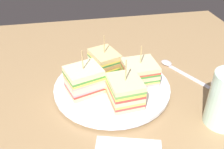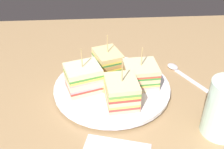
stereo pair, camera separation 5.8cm
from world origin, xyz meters
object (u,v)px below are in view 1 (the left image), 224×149
object	(u,v)px
plate	(112,87)
sandwich_wedge_3	(105,62)
sandwich_wedge_0	(84,80)
sandwich_wedge_1	(125,91)
chip_pile	(108,83)
sandwich_wedge_2	(139,72)
spoon	(174,67)

from	to	relation	value
plate	sandwich_wedge_3	size ratio (longest dim) A/B	2.78
sandwich_wedge_0	sandwich_wedge_1	world-z (taller)	same
sandwich_wedge_3	chip_pile	size ratio (longest dim) A/B	1.33
sandwich_wedge_2	spoon	bearing A→B (deg)	-155.44
plate	spoon	distance (cm)	19.37
plate	sandwich_wedge_2	xyz separation A→B (cm)	(-0.40, 6.52, 3.30)
sandwich_wedge_0	sandwich_wedge_2	distance (cm)	13.05
plate	spoon	world-z (taller)	plate
sandwich_wedge_0	sandwich_wedge_3	size ratio (longest dim) A/B	1.07
sandwich_wedge_2	sandwich_wedge_3	bearing A→B (deg)	-43.92
sandwich_wedge_1	sandwich_wedge_2	bearing A→B (deg)	-41.51
sandwich_wedge_0	sandwich_wedge_3	xyz separation A→B (cm)	(-7.57, 5.83, -0.41)
plate	sandwich_wedge_1	bearing A→B (deg)	13.68
sandwich_wedge_0	sandwich_wedge_1	distance (cm)	9.58
plate	sandwich_wedge_3	world-z (taller)	sandwich_wedge_3
sandwich_wedge_1	sandwich_wedge_3	xyz separation A→B (cm)	(-12.85, -2.16, -0.23)
chip_pile	spoon	distance (cm)	20.76
sandwich_wedge_2	spoon	xyz separation A→B (cm)	(-6.19, 11.68, -3.96)
plate	spoon	bearing A→B (deg)	109.91
sandwich_wedge_2	spoon	world-z (taller)	sandwich_wedge_2
sandwich_wedge_2	sandwich_wedge_3	world-z (taller)	same
sandwich_wedge_0	sandwich_wedge_3	bearing A→B (deg)	34.92
spoon	sandwich_wedge_3	bearing A→B (deg)	62.93
chip_pile	spoon	world-z (taller)	chip_pile
sandwich_wedge_2	spoon	distance (cm)	13.80
plate	chip_pile	xyz separation A→B (cm)	(0.76, -1.03, 2.00)
plate	sandwich_wedge_0	size ratio (longest dim) A/B	2.59
sandwich_wedge_1	spoon	xyz separation A→B (cm)	(-12.94, 16.65, -4.17)
sandwich_wedge_0	spoon	xyz separation A→B (cm)	(-7.66, 24.64, -4.36)
sandwich_wedge_2	sandwich_wedge_0	bearing A→B (deg)	3.09
sandwich_wedge_1	sandwich_wedge_2	xyz separation A→B (cm)	(-6.75, 4.97, -0.21)
sandwich_wedge_3	spoon	xyz separation A→B (cm)	(-0.09, 18.81, -3.95)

